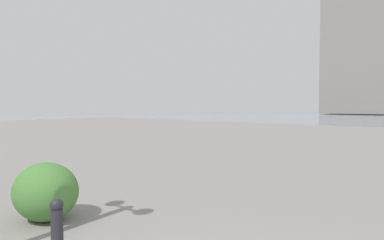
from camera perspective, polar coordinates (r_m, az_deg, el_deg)
building_annex at (r=71.72m, az=26.43°, el=13.17°), size 12.23×12.78×30.30m
bollard_near at (r=3.94m, az=-20.83°, el=-16.36°), size 0.13×0.13×0.69m
shrub_wide at (r=5.45m, az=-22.41°, el=-10.58°), size 0.96×0.86×0.81m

